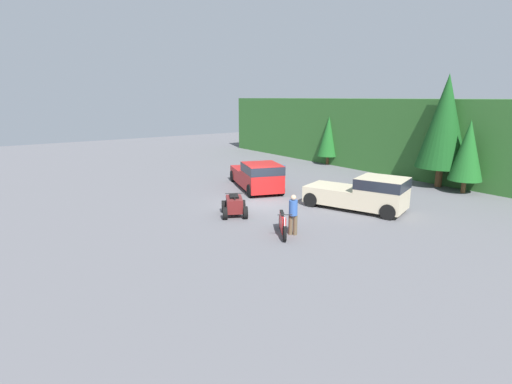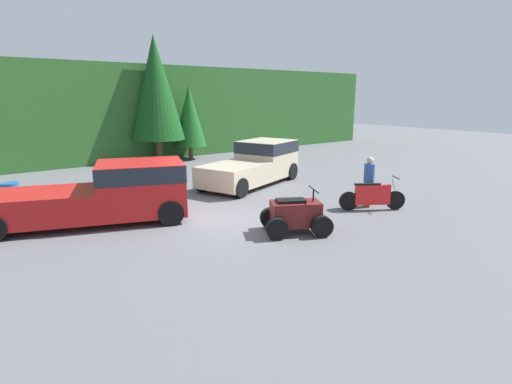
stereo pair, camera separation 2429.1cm
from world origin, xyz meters
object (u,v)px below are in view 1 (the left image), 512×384
at_px(dirt_bike, 283,224).
at_px(quad_atv, 234,206).
at_px(pickup_truck_second, 365,192).
at_px(rider_person, 293,213).
at_px(steel_barrel, 281,172).
at_px(pickup_truck_red, 258,175).

bearing_deg(dirt_bike, quad_atv, -144.93).
bearing_deg(pickup_truck_second, quad_atv, -137.62).
xyz_separation_m(pickup_truck_second, rider_person, (0.75, -5.62, 0.00)).
xyz_separation_m(dirt_bike, steel_barrel, (-9.97, 8.02, -0.04)).
xyz_separation_m(pickup_truck_red, steel_barrel, (-2.30, 3.84, -0.53)).
xyz_separation_m(pickup_truck_red, quad_atv, (3.94, -4.30, -0.47)).
height_order(pickup_truck_red, dirt_bike, pickup_truck_red).
relative_size(pickup_truck_red, pickup_truck_second, 1.10).
bearing_deg(dirt_bike, pickup_truck_red, -175.38).
distance_m(dirt_bike, rider_person, 0.67).
bearing_deg(pickup_truck_second, steel_barrel, 148.13).
bearing_deg(quad_atv, dirt_bike, 30.31).
bearing_deg(pickup_truck_red, quad_atv, -27.80).
bearing_deg(quad_atv, pickup_truck_red, 160.93).
distance_m(pickup_truck_second, rider_person, 5.67).
xyz_separation_m(quad_atv, steel_barrel, (-6.24, 8.14, -0.07)).
bearing_deg(steel_barrel, pickup_truck_second, -12.06).
distance_m(rider_person, steel_barrel, 12.76).
bearing_deg(rider_person, pickup_truck_second, 149.26).
relative_size(pickup_truck_red, quad_atv, 2.74).
xyz_separation_m(pickup_truck_red, rider_person, (7.91, -3.80, -0.00)).
xyz_separation_m(dirt_bike, rider_person, (0.24, 0.38, 0.49)).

